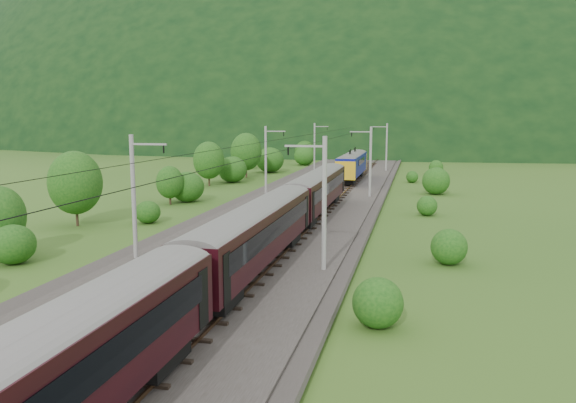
# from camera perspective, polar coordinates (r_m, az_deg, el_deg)

# --- Properties ---
(ground) EXTENTS (600.00, 600.00, 0.00)m
(ground) POSITION_cam_1_polar(r_m,az_deg,el_deg) (35.71, -6.29, -6.72)
(ground) COLOR #30591B
(ground) RESTS_ON ground
(railbed) EXTENTS (14.00, 220.00, 0.30)m
(railbed) POSITION_cam_1_polar(r_m,az_deg,el_deg) (44.96, -2.06, -3.28)
(railbed) COLOR #38332D
(railbed) RESTS_ON ground
(track_left) EXTENTS (2.40, 220.00, 0.27)m
(track_left) POSITION_cam_1_polar(r_m,az_deg,el_deg) (45.59, -4.98, -2.85)
(track_left) COLOR brown
(track_left) RESTS_ON railbed
(track_right) EXTENTS (2.40, 220.00, 0.27)m
(track_right) POSITION_cam_1_polar(r_m,az_deg,el_deg) (44.36, 0.93, -3.14)
(track_right) COLOR brown
(track_right) RESTS_ON railbed
(catenary_left) EXTENTS (2.54, 192.28, 8.00)m
(catenary_left) POSITION_cam_1_polar(r_m,az_deg,el_deg) (67.01, -2.21, 4.41)
(catenary_left) COLOR gray
(catenary_left) RESTS_ON railbed
(catenary_right) EXTENTS (2.54, 192.28, 8.00)m
(catenary_right) POSITION_cam_1_polar(r_m,az_deg,el_deg) (64.86, 8.30, 4.19)
(catenary_right) COLOR gray
(catenary_right) RESTS_ON railbed
(overhead_wires) EXTENTS (4.83, 198.00, 0.03)m
(overhead_wires) POSITION_cam_1_polar(r_m,az_deg,el_deg) (44.05, -2.11, 5.60)
(overhead_wires) COLOR black
(overhead_wires) RESTS_ON ground
(mountain_main) EXTENTS (504.00, 360.00, 244.00)m
(mountain_main) POSITION_cam_1_polar(r_m,az_deg,el_deg) (292.82, 10.93, 6.64)
(mountain_main) COLOR black
(mountain_main) RESTS_ON ground
(mountain_ridge) EXTENTS (336.00, 280.00, 132.00)m
(mountain_ridge) POSITION_cam_1_polar(r_m,az_deg,el_deg) (357.65, -8.52, 7.03)
(mountain_ridge) COLOR black
(mountain_ridge) RESTS_ON ground
(train) EXTENTS (2.67, 127.48, 4.63)m
(train) POSITION_cam_1_polar(r_m,az_deg,el_deg) (23.38, -10.53, -6.93)
(train) COLOR black
(train) RESTS_ON ground
(hazard_post_near) EXTENTS (0.14, 0.14, 1.33)m
(hazard_post_near) POSITION_cam_1_polar(r_m,az_deg,el_deg) (74.46, 3.70, 2.09)
(hazard_post_near) COLOR red
(hazard_post_near) RESTS_ON railbed
(hazard_post_far) EXTENTS (0.15, 0.15, 1.44)m
(hazard_post_far) POSITION_cam_1_polar(r_m,az_deg,el_deg) (71.33, 3.90, 1.85)
(hazard_post_far) COLOR red
(hazard_post_far) RESTS_ON railbed
(signal) EXTENTS (0.22, 0.22, 1.99)m
(signal) POSITION_cam_1_polar(r_m,az_deg,el_deg) (90.64, 3.60, 3.59)
(signal) COLOR black
(signal) RESTS_ON railbed
(vegetation_left) EXTENTS (12.53, 143.01, 6.97)m
(vegetation_left) POSITION_cam_1_polar(r_m,az_deg,el_deg) (64.29, -10.77, 2.61)
(vegetation_left) COLOR #174713
(vegetation_left) RESTS_ON ground
(vegetation_right) EXTENTS (7.22, 103.67, 2.99)m
(vegetation_right) POSITION_cam_1_polar(r_m,az_deg,el_deg) (43.34, 13.66, -2.50)
(vegetation_right) COLOR #174713
(vegetation_right) RESTS_ON ground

